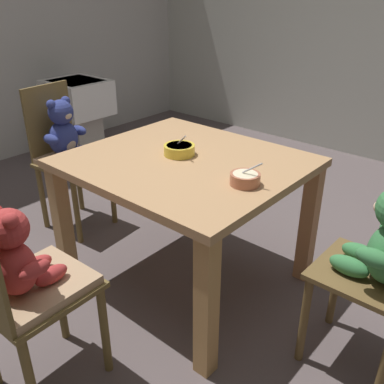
{
  "coord_description": "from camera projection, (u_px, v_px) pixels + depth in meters",
  "views": [
    {
      "loc": [
        1.33,
        -1.49,
        1.52
      ],
      "look_at": [
        0.0,
        0.05,
        0.52
      ],
      "focal_mm": 40.11,
      "sensor_mm": 36.0,
      "label": 1
    }
  ],
  "objects": [
    {
      "name": "dining_table",
      "position": [
        186.0,
        180.0,
        2.2
      ],
      "size": [
        1.11,
        0.98,
        0.73
      ],
      "color": "tan",
      "rests_on": "ground_plane"
    },
    {
      "name": "teddy_chair_near_left",
      "position": [
        66.0,
        144.0,
        2.77
      ],
      "size": [
        0.44,
        0.41,
        0.95
      ],
      "rotation": [
        0.0,
        0.0,
        0.1
      ],
      "color": "brown",
      "rests_on": "ground_plane"
    },
    {
      "name": "ground_plane",
      "position": [
        186.0,
        279.0,
        2.48
      ],
      "size": [
        5.2,
        5.2,
        0.04
      ],
      "color": "#5A4F4F"
    },
    {
      "name": "teddy_chair_near_front",
      "position": [
        23.0,
        276.0,
        1.57
      ],
      "size": [
        0.38,
        0.42,
        0.87
      ],
      "rotation": [
        0.0,
        0.0,
        1.61
      ],
      "color": "brown",
      "rests_on": "ground_plane"
    },
    {
      "name": "porridge_bowl_terracotta_near_right",
      "position": [
        245.0,
        179.0,
        1.86
      ],
      "size": [
        0.14,
        0.13,
        0.12
      ],
      "color": "#BA6C4E",
      "rests_on": "dining_table"
    },
    {
      "name": "porridge_bowl_yellow_center",
      "position": [
        179.0,
        150.0,
        2.19
      ],
      "size": [
        0.16,
        0.16,
        0.13
      ],
      "color": "yellow",
      "rests_on": "dining_table"
    },
    {
      "name": "sink_basin",
      "position": [
        79.0,
        107.0,
        4.01
      ],
      "size": [
        0.53,
        0.48,
        0.72
      ],
      "color": "#B7B2A8",
      "rests_on": "ground_plane"
    }
  ]
}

